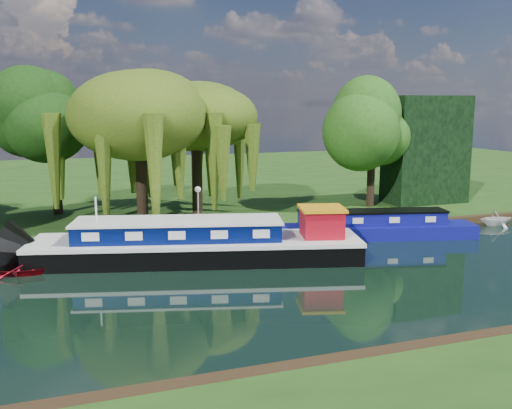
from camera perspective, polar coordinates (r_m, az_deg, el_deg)
name	(u,v)px	position (r m, az deg, el deg)	size (l,w,h in m)	color
ground	(245,289)	(24.79, -1.10, -8.43)	(120.00, 120.00, 0.00)	black
far_bank	(137,182)	(57.32, -11.82, 2.17)	(120.00, 52.00, 0.45)	#1B3D10
dutch_barge	(200,244)	(29.03, -5.66, -3.94)	(16.90, 7.81, 3.48)	black
narrowboat	(372,227)	(34.41, 11.51, -2.26)	(12.50, 4.92, 1.80)	navy
red_dinghy	(24,273)	(29.08, -22.14, -6.39)	(2.14, 3.00, 0.62)	#A00B1A
white_cruiser	(496,226)	(40.44, 22.84, -1.96)	(1.94, 2.25, 1.19)	silver
willow_left	(139,117)	(36.26, -11.58, 8.52)	(7.55, 7.55, 9.05)	black
willow_right	(196,127)	(38.30, -6.01, 7.69)	(6.61, 6.61, 8.05)	black
tree_far_mid	(53,122)	(40.58, -19.65, 7.74)	(5.49, 5.49, 8.98)	black
tree_far_right	(373,130)	(42.11, 11.58, 7.27)	(4.90, 4.90, 8.02)	black
conifer_hedge	(426,150)	(45.01, 16.62, 5.28)	(6.00, 3.00, 8.00)	black
lamppost	(198,196)	(34.20, -5.83, 0.84)	(0.36, 0.36, 2.56)	silver
mooring_posts	(190,228)	(32.24, -6.64, -2.40)	(19.16, 0.16, 1.00)	silver
reeds_near	(503,319)	(21.76, 23.49, -10.43)	(33.70, 1.50, 1.10)	#205416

